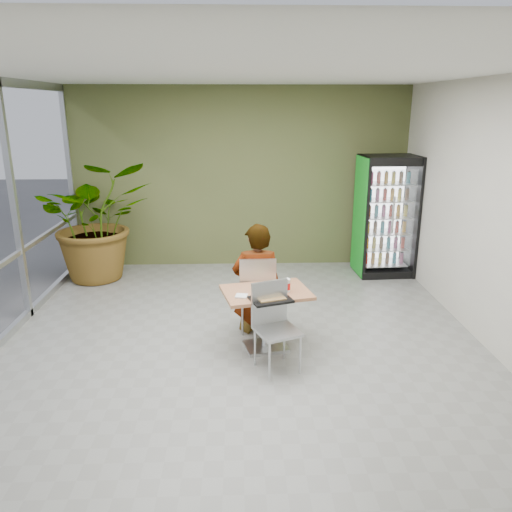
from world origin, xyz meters
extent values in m
plane|color=gray|center=(0.00, 0.00, 0.00)|extent=(7.00, 7.00, 0.00)
cube|color=#BA7E4F|center=(0.29, 0.08, 0.73)|extent=(1.14, 0.91, 0.04)
cylinder|color=#B1B4B6|center=(0.29, 0.08, 0.35)|extent=(0.10, 0.10, 0.71)
cube|color=#B1B4B6|center=(0.29, 0.08, 0.02)|extent=(0.58, 0.50, 0.04)
cube|color=#B1B4B6|center=(0.20, 0.64, 0.49)|extent=(0.47, 0.47, 0.03)
cube|color=#B1B4B6|center=(0.21, 0.42, 0.76)|extent=(0.46, 0.05, 0.54)
cylinder|color=#B1B4B6|center=(0.39, 0.84, 0.25)|extent=(0.03, 0.03, 0.49)
cylinder|color=#B1B4B6|center=(0.00, 0.83, 0.25)|extent=(0.03, 0.03, 0.49)
cylinder|color=#B1B4B6|center=(0.40, 0.45, 0.25)|extent=(0.03, 0.03, 0.49)
cylinder|color=#B1B4B6|center=(0.01, 0.44, 0.25)|extent=(0.03, 0.03, 0.49)
cube|color=#B1B4B6|center=(0.39, -0.45, 0.47)|extent=(0.57, 0.57, 0.03)
cube|color=#B1B4B6|center=(0.31, -0.26, 0.73)|extent=(0.42, 0.20, 0.52)
cylinder|color=#B1B4B6|center=(0.29, -0.69, 0.23)|extent=(0.03, 0.03, 0.47)
cylinder|color=#B1B4B6|center=(0.64, -0.55, 0.23)|extent=(0.03, 0.03, 0.47)
cylinder|color=#B1B4B6|center=(0.15, -0.35, 0.23)|extent=(0.03, 0.03, 0.47)
cylinder|color=#B1B4B6|center=(0.49, -0.20, 0.23)|extent=(0.03, 0.03, 0.47)
imported|color=black|center=(0.20, 0.59, 0.57)|extent=(0.66, 0.43, 1.75)
cylinder|color=silver|center=(0.26, 0.09, 0.76)|extent=(0.21, 0.21, 0.01)
cylinder|color=silver|center=(0.53, 0.04, 0.82)|extent=(0.08, 0.08, 0.15)
cylinder|color=red|center=(0.53, 0.04, 0.82)|extent=(0.09, 0.09, 0.08)
cylinder|color=silver|center=(0.53, 0.04, 0.90)|extent=(0.09, 0.09, 0.01)
cube|color=silver|center=(0.00, -0.10, 0.76)|extent=(0.15, 0.15, 0.02)
cube|color=black|center=(0.33, -0.24, 0.76)|extent=(0.53, 0.45, 0.03)
cube|color=black|center=(2.51, 2.87, 1.03)|extent=(0.96, 0.77, 2.06)
cube|color=green|center=(2.04, 2.87, 1.03)|extent=(0.05, 0.71, 2.02)
cube|color=white|center=(2.51, 2.52, 1.05)|extent=(0.74, 0.05, 1.65)
imported|color=#255D25|center=(-2.40, 2.80, 1.01)|extent=(2.25, 2.11, 2.02)
camera|label=1|loc=(-0.02, -5.45, 2.86)|focal=35.00mm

